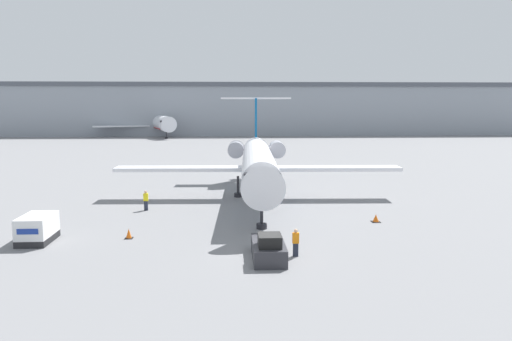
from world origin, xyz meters
TOP-DOWN VIEW (x-y plane):
  - ground_plane at (0.00, 0.00)m, footprint 600.00×600.00m
  - terminal_building at (0.00, 120.00)m, footprint 180.00×16.80m
  - airplane_main at (0.55, 19.46)m, footprint 28.11×30.01m
  - pushback_tug at (0.06, 0.17)m, footprint 1.93×4.34m
  - luggage_cart at (-15.33, 4.70)m, footprint 1.94×3.29m
  - worker_near_tug at (1.78, 0.57)m, footprint 0.40×0.24m
  - worker_by_wing at (-9.63, 14.44)m, footprint 0.40×0.25m
  - traffic_cone_left at (-9.32, 5.26)m, footprint 0.54×0.54m
  - traffic_cone_right at (9.32, 9.10)m, footprint 0.68×0.68m
  - airplane_parked_far_left at (-22.15, 114.04)m, footprint 35.43×30.71m

SIDE VIEW (x-z plane):
  - ground_plane at x=0.00m, z-range 0.00..0.00m
  - traffic_cone_right at x=9.32m, z-range -0.02..0.60m
  - traffic_cone_left at x=-9.32m, z-range -0.02..0.68m
  - pushback_tug at x=0.06m, z-range -0.23..1.51m
  - worker_near_tug at x=1.78m, z-range 0.04..1.78m
  - luggage_cart at x=-15.33m, z-range 0.00..1.84m
  - worker_by_wing at x=-9.63m, z-range 0.04..1.81m
  - airplane_main at x=0.55m, z-range -1.35..8.69m
  - airplane_parked_far_left at x=-22.15m, z-range -1.65..9.34m
  - terminal_building at x=0.00m, z-range 0.03..15.18m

